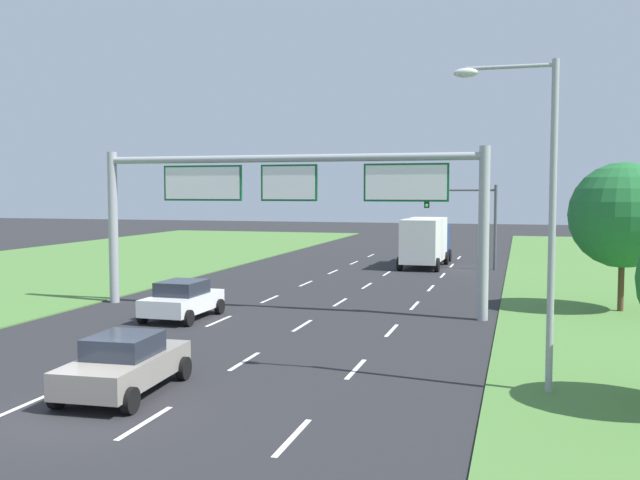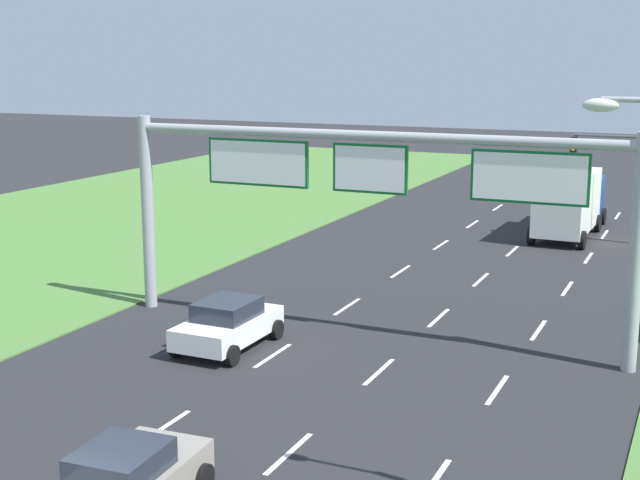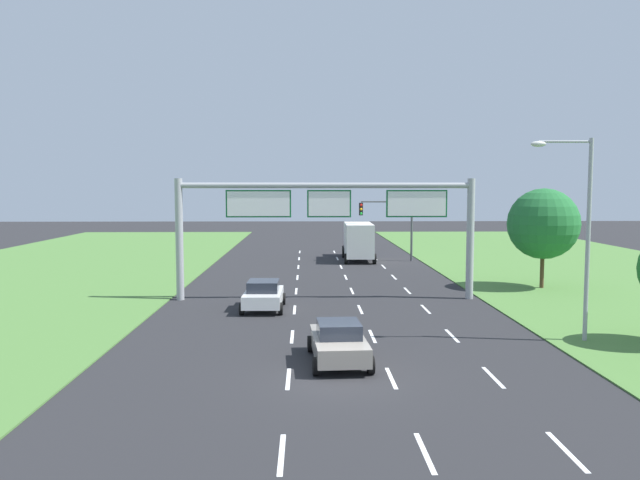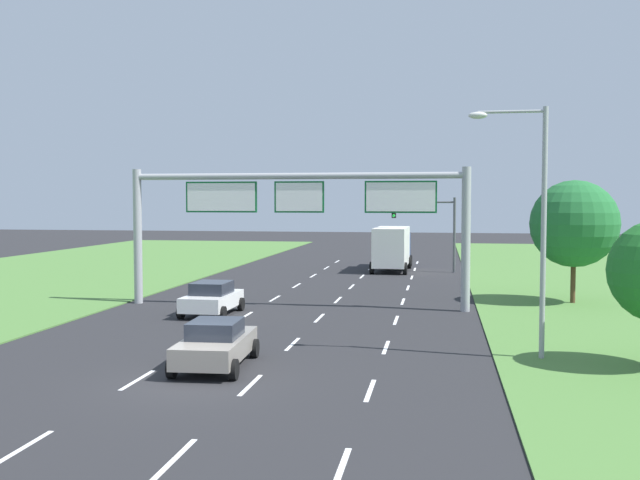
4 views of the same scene
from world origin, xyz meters
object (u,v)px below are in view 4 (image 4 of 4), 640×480
Objects in this scene: street_lamp at (532,210)px; roadside_tree_mid at (574,224)px; sign_gantry at (298,209)px; traffic_light_mast at (428,221)px; car_lead_silver at (212,298)px; box_truck at (392,247)px; car_near_red at (216,344)px.

street_lamp is 1.32× the size of roadside_tree_mid.
sign_gantry is 3.08× the size of traffic_light_mast.
car_lead_silver is at bearing -139.89° from sign_gantry.
traffic_light_mast is (6.14, 18.88, -1.10)m from sign_gantry.
roadside_tree_mid is (17.42, 6.50, 3.39)m from car_lead_silver.
car_lead_silver is 24.01m from box_truck.
box_truck is 1.29× the size of roadside_tree_mid.
sign_gantry is 14.33m from roadside_tree_mid.
traffic_light_mast is (9.69, 21.87, 3.08)m from car_lead_silver.
sign_gantry reaches higher than car_near_red.
street_lamp reaches higher than car_lead_silver.
car_near_red is at bearing -70.36° from car_lead_silver.
street_lamp reaches higher than sign_gantry.
street_lamp is at bearing -82.33° from traffic_light_mast.
traffic_light_mast is 0.87× the size of roadside_tree_mid.
car_lead_silver is at bearing -159.53° from roadside_tree_mid.
car_lead_silver is at bearing -113.88° from traffic_light_mast.
car_near_red is at bearing -90.36° from sign_gantry.
sign_gantry is at bearing 134.44° from street_lamp.
car_near_red is 0.52× the size of box_truck.
car_lead_silver is 0.23× the size of sign_gantry.
car_lead_silver is 24.12m from traffic_light_mast.
car_near_red is 10.73m from car_lead_silver.
street_lamp is at bearing 12.74° from car_near_red.
roadside_tree_mid is (13.95, 16.66, 3.41)m from car_near_red.
sign_gantry reaches higher than box_truck.
traffic_light_mast is at bearing -20.35° from box_truck.
car_lead_silver is (-3.47, 10.16, 0.02)m from car_near_red.
box_truck is 3.59m from traffic_light_mast.
sign_gantry is at bearing -98.41° from box_truck.
car_lead_silver is at bearing 105.70° from car_near_red.
car_lead_silver is 6.24m from sign_gantry.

